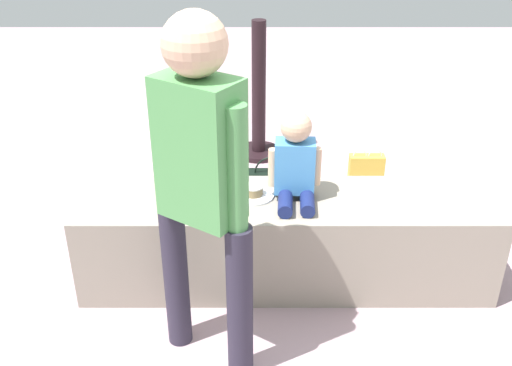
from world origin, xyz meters
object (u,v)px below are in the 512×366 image
object	(u,v)px
child_seated	(298,162)
cake_plate	(256,193)
gift_bag	(368,172)
adult_standing	(203,172)
water_bottle_near_gift	(226,168)
handbag_black_leather	(274,186)
cake_box_white	(274,223)
party_cup_red	(313,180)
water_bottle_far_side	(229,179)

from	to	relation	value
child_seated	cake_plate	xyz separation A→B (m)	(-0.22, 0.02, -0.19)
gift_bag	adult_standing	bearing A→B (deg)	-121.45
water_bottle_near_gift	handbag_black_leather	world-z (taller)	handbag_black_leather
gift_bag	handbag_black_leather	bearing A→B (deg)	-165.39
cake_box_white	adult_standing	bearing A→B (deg)	-106.38
gift_bag	cake_box_white	xyz separation A→B (m)	(-0.69, -0.56, -0.08)
handbag_black_leather	gift_bag	bearing A→B (deg)	14.61
water_bottle_near_gift	party_cup_red	size ratio (longest dim) A/B	2.29
adult_standing	cake_box_white	bearing A→B (deg)	73.62
gift_bag	water_bottle_near_gift	size ratio (longest dim) A/B	1.41
cake_plate	water_bottle_far_side	bearing A→B (deg)	101.16
child_seated	cake_box_white	xyz separation A→B (m)	(-0.10, 0.49, -0.68)
cake_plate	handbag_black_leather	distance (m)	0.96
child_seated	water_bottle_near_gift	distance (m)	1.41
handbag_black_leather	cake_box_white	bearing A→B (deg)	-90.83
child_seated	water_bottle_far_side	distance (m)	1.28
adult_standing	cake_plate	world-z (taller)	adult_standing
water_bottle_near_gift	handbag_black_leather	xyz separation A→B (m)	(0.35, -0.31, 0.02)
child_seated	cake_plate	bearing A→B (deg)	175.40
gift_bag	party_cup_red	distance (m)	0.40
cake_plate	child_seated	bearing A→B (deg)	-4.60
adult_standing	gift_bag	distance (m)	2.13
water_bottle_far_side	party_cup_red	size ratio (longest dim) A/B	2.03
adult_standing	party_cup_red	size ratio (longest dim) A/B	16.87
gift_bag	party_cup_red	xyz separation A→B (m)	(-0.39, 0.04, -0.09)
water_bottle_far_side	cake_box_white	size ratio (longest dim) A/B	0.58
water_bottle_near_gift	water_bottle_far_side	size ratio (longest dim) A/B	1.12
adult_standing	cake_box_white	distance (m)	1.48
gift_bag	handbag_black_leather	size ratio (longest dim) A/B	0.92
adult_standing	cake_plate	bearing A→B (deg)	71.58
child_seated	cake_plate	world-z (taller)	child_seated
water_bottle_far_side	party_cup_red	xyz separation A→B (m)	(0.62, 0.07, -0.04)
cake_plate	cake_box_white	xyz separation A→B (m)	(0.12, 0.48, -0.49)
adult_standing	party_cup_red	world-z (taller)	adult_standing
child_seated	party_cup_red	distance (m)	1.30
water_bottle_near_gift	party_cup_red	bearing A→B (deg)	-7.66
cake_plate	water_bottle_near_gift	distance (m)	1.26
water_bottle_far_side	party_cup_red	bearing A→B (deg)	6.48
water_bottle_near_gift	cake_box_white	size ratio (longest dim) A/B	0.65
child_seated	party_cup_red	size ratio (longest dim) A/B	5.00
water_bottle_far_side	handbag_black_leather	size ratio (longest dim) A/B	0.58
water_bottle_near_gift	cake_box_white	distance (m)	0.77
cake_plate	adult_standing	bearing A→B (deg)	-108.42
gift_bag	water_bottle_near_gift	distance (m)	1.05
cake_plate	party_cup_red	distance (m)	1.25
party_cup_red	cake_box_white	world-z (taller)	cake_box_white
water_bottle_far_side	cake_plate	bearing A→B (deg)	-78.84
child_seated	water_bottle_near_gift	world-z (taller)	child_seated
water_bottle_near_gift	handbag_black_leather	size ratio (longest dim) A/B	0.65
water_bottle_near_gift	water_bottle_far_side	xyz separation A→B (m)	(0.03, -0.16, -0.01)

